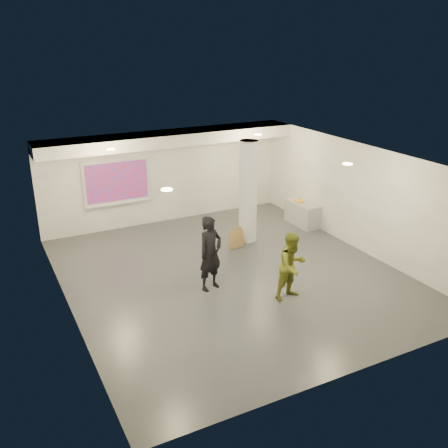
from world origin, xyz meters
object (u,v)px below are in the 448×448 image
column (248,192)px  man (292,266)px  woman (210,254)px  projection_screen (117,182)px  credenza (302,214)px

column → man: size_ratio=1.86×
woman → projection_screen: bearing=82.4°
projection_screen → credenza: projection_screen is taller
credenza → woman: woman is taller
projection_screen → credenza: bearing=-23.5°
column → projection_screen: size_ratio=1.43×
woman → man: bearing=-57.7°
projection_screen → credenza: size_ratio=1.66×
column → woman: 3.23m
woman → man: (1.47, -1.25, -0.11)m
credenza → man: (-3.03, -3.81, 0.44)m
projection_screen → credenza: (5.32, -2.31, -1.16)m
column → credenza: 2.51m
column → credenza: size_ratio=2.37×
column → man: (-0.81, -3.47, -0.70)m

